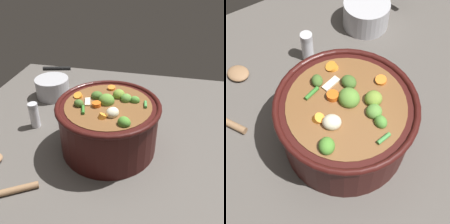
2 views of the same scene
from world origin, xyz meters
TOP-DOWN VIEW (x-y plane):
  - ground_plane at (0.00, 0.00)m, footprint 1.10×1.10m
  - cooking_pot at (-0.00, 0.00)m, footprint 0.30×0.30m
  - salt_shaker at (-0.05, -0.27)m, footprint 0.03×0.03m
  - small_saucepan at (-0.26, -0.29)m, footprint 0.21×0.16m

SIDE VIEW (x-z plane):
  - ground_plane at x=0.00m, z-range 0.00..0.00m
  - small_saucepan at x=-0.26m, z-range 0.00..0.08m
  - salt_shaker at x=-0.05m, z-range 0.00..0.09m
  - cooking_pot at x=0.00m, z-range -0.01..0.17m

